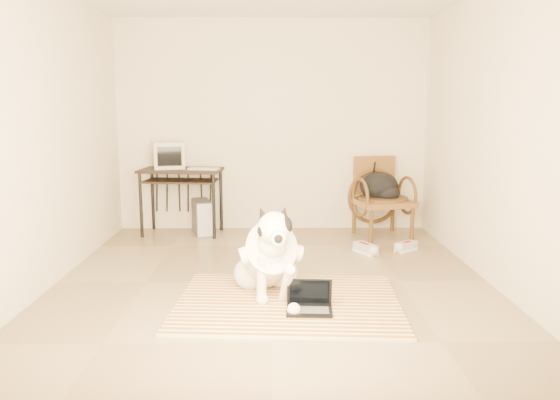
{
  "coord_description": "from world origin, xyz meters",
  "views": [
    {
      "loc": [
        0.0,
        -4.86,
        1.62
      ],
      "look_at": [
        0.07,
        -0.31,
        0.83
      ],
      "focal_mm": 35.0,
      "sensor_mm": 36.0,
      "label": 1
    }
  ],
  "objects_px": {
    "laptop": "(309,303)",
    "computer_desk": "(181,178)",
    "dog": "(269,257)",
    "crt_monitor": "(169,155)",
    "backpack": "(381,187)",
    "rattan_chair": "(381,197)",
    "pc_tower": "(202,217)"
  },
  "relations": [
    {
      "from": "crt_monitor",
      "to": "laptop",
      "type": "bearing_deg",
      "value": -60.16
    },
    {
      "from": "dog",
      "to": "crt_monitor",
      "type": "xyz_separation_m",
      "value": [
        -1.27,
        2.37,
        0.66
      ]
    },
    {
      "from": "dog",
      "to": "computer_desk",
      "type": "xyz_separation_m",
      "value": [
        -1.11,
        2.29,
        0.37
      ]
    },
    {
      "from": "dog",
      "to": "crt_monitor",
      "type": "relative_size",
      "value": 2.61
    },
    {
      "from": "crt_monitor",
      "to": "backpack",
      "type": "distance_m",
      "value": 2.67
    },
    {
      "from": "computer_desk",
      "to": "rattan_chair",
      "type": "distance_m",
      "value": 2.51
    },
    {
      "from": "computer_desk",
      "to": "backpack",
      "type": "height_order",
      "value": "computer_desk"
    },
    {
      "from": "laptop",
      "to": "computer_desk",
      "type": "distance_m",
      "value": 3.12
    },
    {
      "from": "dog",
      "to": "rattan_chair",
      "type": "bearing_deg",
      "value": 57.52
    },
    {
      "from": "dog",
      "to": "backpack",
      "type": "bearing_deg",
      "value": 57.54
    },
    {
      "from": "laptop",
      "to": "crt_monitor",
      "type": "xyz_separation_m",
      "value": [
        -1.59,
        2.77,
        0.92
      ]
    },
    {
      "from": "pc_tower",
      "to": "computer_desk",
      "type": "bearing_deg",
      "value": -177.96
    },
    {
      "from": "crt_monitor",
      "to": "pc_tower",
      "type": "xyz_separation_m",
      "value": [
        0.4,
        -0.07,
        -0.78
      ]
    },
    {
      "from": "computer_desk",
      "to": "dog",
      "type": "bearing_deg",
      "value": -64.06
    },
    {
      "from": "backpack",
      "to": "crt_monitor",
      "type": "bearing_deg",
      "value": 175.37
    },
    {
      "from": "dog",
      "to": "rattan_chair",
      "type": "height_order",
      "value": "rattan_chair"
    },
    {
      "from": "laptop",
      "to": "backpack",
      "type": "bearing_deg",
      "value": 67.69
    },
    {
      "from": "dog",
      "to": "backpack",
      "type": "height_order",
      "value": "dog"
    },
    {
      "from": "crt_monitor",
      "to": "rattan_chair",
      "type": "height_order",
      "value": "crt_monitor"
    },
    {
      "from": "dog",
      "to": "computer_desk",
      "type": "height_order",
      "value": "dog"
    },
    {
      "from": "pc_tower",
      "to": "backpack",
      "type": "height_order",
      "value": "backpack"
    },
    {
      "from": "laptop",
      "to": "crt_monitor",
      "type": "height_order",
      "value": "crt_monitor"
    },
    {
      "from": "dog",
      "to": "pc_tower",
      "type": "bearing_deg",
      "value": 110.63
    },
    {
      "from": "computer_desk",
      "to": "pc_tower",
      "type": "distance_m",
      "value": 0.56
    },
    {
      "from": "backpack",
      "to": "computer_desk",
      "type": "bearing_deg",
      "value": 176.79
    },
    {
      "from": "computer_desk",
      "to": "rattan_chair",
      "type": "bearing_deg",
      "value": -2.77
    },
    {
      "from": "laptop",
      "to": "rattan_chair",
      "type": "bearing_deg",
      "value": 67.6
    },
    {
      "from": "laptop",
      "to": "pc_tower",
      "type": "distance_m",
      "value": 2.96
    },
    {
      "from": "laptop",
      "to": "computer_desk",
      "type": "xyz_separation_m",
      "value": [
        -1.43,
        2.7,
        0.63
      ]
    },
    {
      "from": "computer_desk",
      "to": "crt_monitor",
      "type": "height_order",
      "value": "crt_monitor"
    },
    {
      "from": "pc_tower",
      "to": "backpack",
      "type": "distance_m",
      "value": 2.27
    },
    {
      "from": "laptop",
      "to": "rattan_chair",
      "type": "height_order",
      "value": "rattan_chair"
    }
  ]
}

